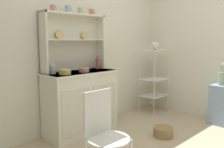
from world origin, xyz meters
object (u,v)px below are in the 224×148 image
at_px(hutch_cabinet, 81,102).
at_px(cup_rose_0, 53,8).
at_px(hutch_shelf_unit, 73,38).
at_px(wire_chair, 104,130).
at_px(bakers_rack, 154,74).
at_px(flower_vase, 221,77).
at_px(bowl_mixing_large, 65,72).
at_px(utensil_jar, 53,69).
at_px(porcelain_teapot, 155,46).
at_px(jam_bottle, 97,63).
at_px(floor_basket, 163,132).

xyz_separation_m(hutch_cabinet, cup_rose_0, (-0.32, 0.12, 1.23)).
bearing_deg(hutch_shelf_unit, wire_chair, -115.86).
relative_size(hutch_cabinet, bakers_rack, 0.93).
xyz_separation_m(wire_chair, flower_vase, (2.35, -0.07, 0.20)).
xyz_separation_m(bowl_mixing_large, utensil_jar, (-0.08, 0.15, 0.03)).
height_order(hutch_shelf_unit, wire_chair, hutch_shelf_unit).
relative_size(bakers_rack, wire_chair, 1.31).
distance_m(cup_rose_0, porcelain_teapot, 1.91).
relative_size(utensil_jar, porcelain_teapot, 1.00).
distance_m(bakers_rack, jam_bottle, 1.18).
bearing_deg(bowl_mixing_large, wire_chair, -107.24).
distance_m(jam_bottle, utensil_jar, 0.76).
bearing_deg(utensil_jar, bowl_mixing_large, -62.12).
relative_size(hutch_cabinet, cup_rose_0, 12.20).
distance_m(hutch_cabinet, cup_rose_0, 1.28).
xyz_separation_m(floor_basket, bowl_mixing_large, (-0.98, 0.81, 0.82)).
height_order(hutch_cabinet, wire_chair, hutch_cabinet).
xyz_separation_m(bakers_rack, utensil_jar, (-1.89, 0.21, 0.24)).
distance_m(bakers_rack, flower_vase, 1.09).
bearing_deg(bakers_rack, utensil_jar, 173.63).
xyz_separation_m(hutch_shelf_unit, jam_bottle, (0.38, -0.08, -0.37)).
xyz_separation_m(hutch_shelf_unit, bakers_rack, (1.51, -0.30, -0.62)).
relative_size(floor_basket, cup_rose_0, 3.08).
bearing_deg(utensil_jar, porcelain_teapot, -6.38).
distance_m(hutch_cabinet, utensil_jar, 0.61).
distance_m(hutch_shelf_unit, floor_basket, 1.76).
bearing_deg(bowl_mixing_large, jam_bottle, 13.23).
bearing_deg(bowl_mixing_large, hutch_cabinet, 13.75).
height_order(bakers_rack, cup_rose_0, cup_rose_0).
bearing_deg(wire_chair, porcelain_teapot, 12.65).
height_order(wire_chair, utensil_jar, utensil_jar).
relative_size(cup_rose_0, jam_bottle, 0.44).
bearing_deg(bakers_rack, flower_vase, -78.90).
distance_m(cup_rose_0, utensil_jar, 0.76).
relative_size(hutch_shelf_unit, porcelain_teapot, 4.19).
height_order(wire_chair, cup_rose_0, cup_rose_0).
relative_size(hutch_cabinet, utensil_jar, 4.47).
xyz_separation_m(bakers_rack, jam_bottle, (-1.13, 0.22, 0.26)).
xyz_separation_m(cup_rose_0, jam_bottle, (0.70, -0.04, -0.73)).
relative_size(bakers_rack, jam_bottle, 5.76).
relative_size(floor_basket, porcelain_teapot, 1.14).
distance_m(hutch_shelf_unit, porcelain_teapot, 1.55).
bearing_deg(cup_rose_0, hutch_shelf_unit, 7.52).
xyz_separation_m(wire_chair, bowl_mixing_large, (0.33, 1.06, 0.37)).
bearing_deg(bakers_rack, cup_rose_0, 172.04).
height_order(hutch_cabinet, porcelain_teapot, porcelain_teapot).
distance_m(hutch_cabinet, flower_vase, 2.12).
distance_m(floor_basket, porcelain_teapot, 1.58).
height_order(cup_rose_0, utensil_jar, cup_rose_0).
bearing_deg(cup_rose_0, hutch_cabinet, -20.87).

